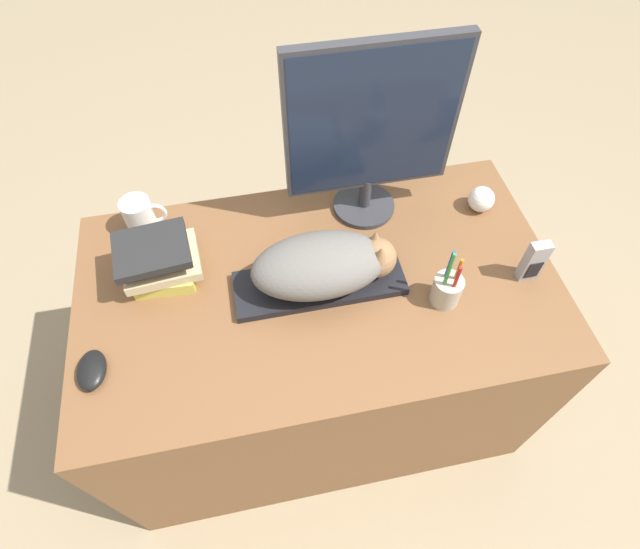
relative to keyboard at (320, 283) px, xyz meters
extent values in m
plane|color=#998466|center=(0.00, -0.36, -0.76)|extent=(12.00, 12.00, 0.00)
cube|color=brown|center=(0.00, 0.01, -0.39)|extent=(1.31, 0.75, 0.75)
cube|color=black|center=(0.00, 0.00, 0.00)|extent=(0.46, 0.15, 0.02)
ellipsoid|color=#66605B|center=(0.00, 0.00, 0.08)|extent=(0.35, 0.20, 0.14)
sphere|color=olive|center=(0.15, 0.00, 0.07)|extent=(0.11, 0.11, 0.11)
cone|color=olive|center=(0.15, -0.03, 0.13)|extent=(0.04, 0.04, 0.04)
cone|color=olive|center=(0.15, 0.03, 0.13)|extent=(0.04, 0.04, 0.04)
cylinder|color=#333338|center=(0.19, 0.26, 0.00)|extent=(0.18, 0.18, 0.02)
cylinder|color=#333338|center=(0.19, 0.26, 0.05)|extent=(0.04, 0.04, 0.10)
cube|color=#333338|center=(0.19, 0.26, 0.31)|extent=(0.46, 0.03, 0.43)
cube|color=#192338|center=(0.19, 0.25, 0.31)|extent=(0.43, 0.01, 0.40)
ellipsoid|color=black|center=(-0.58, -0.14, 0.01)|extent=(0.07, 0.11, 0.03)
cylinder|color=silver|center=(-0.47, 0.30, 0.04)|extent=(0.09, 0.09, 0.11)
torus|color=silver|center=(-0.42, 0.30, 0.04)|extent=(0.07, 0.01, 0.07)
cylinder|color=#B2A893|center=(0.31, -0.11, 0.03)|extent=(0.08, 0.08, 0.09)
cylinder|color=orange|center=(0.33, -0.10, 0.09)|extent=(0.01, 0.01, 0.13)
cylinder|color=#1E47B2|center=(0.31, -0.09, 0.10)|extent=(0.01, 0.01, 0.15)
cylinder|color=#338C38|center=(0.30, -0.11, 0.11)|extent=(0.01, 0.01, 0.17)
cylinder|color=#B21E1E|center=(0.32, -0.12, 0.09)|extent=(0.01, 0.01, 0.13)
sphere|color=silver|center=(0.53, 0.19, 0.03)|extent=(0.08, 0.08, 0.08)
cube|color=#99999E|center=(0.56, -0.08, 0.06)|extent=(0.05, 0.03, 0.14)
cube|color=black|center=(0.56, -0.10, 0.04)|extent=(0.04, 0.00, 0.06)
cube|color=#CCC14C|center=(-0.41, 0.12, 0.01)|extent=(0.17, 0.15, 0.04)
cube|color=#C6B284|center=(-0.41, 0.12, 0.04)|extent=(0.21, 0.18, 0.03)
cube|color=brown|center=(-0.42, 0.13, 0.08)|extent=(0.18, 0.15, 0.04)
cube|color=black|center=(-0.42, 0.11, 0.11)|extent=(0.20, 0.18, 0.02)
camera|label=1|loc=(-0.15, -0.75, 1.10)|focal=28.00mm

